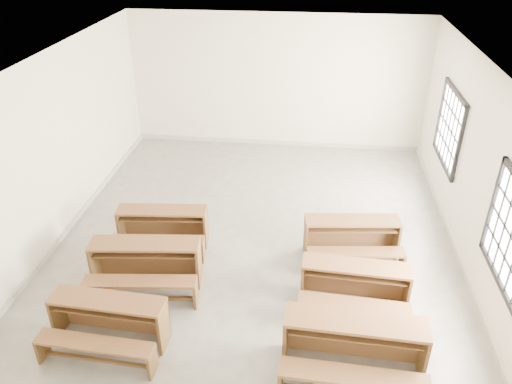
# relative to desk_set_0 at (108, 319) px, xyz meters

# --- Properties ---
(room) EXTENTS (8.50, 8.50, 3.20)m
(room) POSITION_rel_desk_set_0_xyz_m (1.78, 2.61, 1.74)
(room) COLOR gray
(room) RESTS_ON ground
(desk_set_0) EXTENTS (1.60, 0.89, 0.70)m
(desk_set_0) POSITION_rel_desk_set_0_xyz_m (0.00, 0.00, 0.00)
(desk_set_0) COLOR brown
(desk_set_0) RESTS_ON ground
(desk_set_1) EXTENTS (1.76, 1.04, 0.75)m
(desk_set_1) POSITION_rel_desk_set_0_xyz_m (0.13, 1.23, 0.03)
(desk_set_1) COLOR brown
(desk_set_1) RESTS_ON ground
(desk_set_2) EXTENTS (1.60, 0.93, 0.69)m
(desk_set_2) POSITION_rel_desk_set_0_xyz_m (0.09, 2.31, -0.00)
(desk_set_2) COLOR brown
(desk_set_2) RESTS_ON ground
(desk_set_3) EXTENTS (1.80, 0.99, 0.79)m
(desk_set_3) POSITION_rel_desk_set_0_xyz_m (3.24, -0.12, 0.05)
(desk_set_3) COLOR brown
(desk_set_3) RESTS_ON ground
(desk_set_4) EXTENTS (1.61, 0.90, 0.70)m
(desk_set_4) POSITION_rel_desk_set_0_xyz_m (3.32, 1.12, 0.00)
(desk_set_4) COLOR brown
(desk_set_4) RESTS_ON ground
(desk_set_5) EXTENTS (1.65, 0.99, 0.71)m
(desk_set_5) POSITION_rel_desk_set_0_xyz_m (3.34, 2.34, 0.00)
(desk_set_5) COLOR brown
(desk_set_5) RESTS_ON ground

